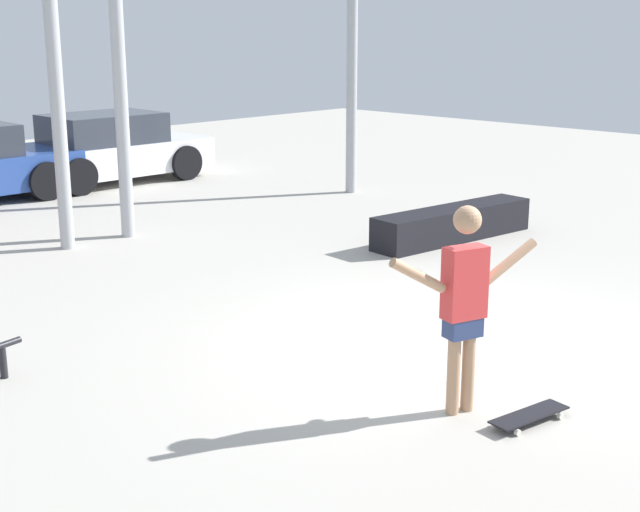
{
  "coord_description": "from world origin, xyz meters",
  "views": [
    {
      "loc": [
        -6.91,
        -4.9,
        3.15
      ],
      "look_at": [
        -0.47,
        1.33,
        0.79
      ],
      "focal_mm": 50.0,
      "sensor_mm": 36.0,
      "label": 1
    }
  ],
  "objects_px": {
    "skateboarder": "(464,297)",
    "grind_box": "(453,224)",
    "skateboard": "(529,415)",
    "parked_car_white": "(109,149)"
  },
  "relations": [
    {
      "from": "skateboarder",
      "to": "grind_box",
      "type": "height_order",
      "value": "skateboarder"
    },
    {
      "from": "skateboarder",
      "to": "skateboard",
      "type": "xyz_separation_m",
      "value": [
        0.22,
        -0.53,
        -0.94
      ]
    },
    {
      "from": "skateboarder",
      "to": "grind_box",
      "type": "relative_size",
      "value": 0.61
    },
    {
      "from": "skateboard",
      "to": "grind_box",
      "type": "height_order",
      "value": "grind_box"
    },
    {
      "from": "skateboard",
      "to": "grind_box",
      "type": "relative_size",
      "value": 0.27
    },
    {
      "from": "skateboard",
      "to": "parked_car_white",
      "type": "xyz_separation_m",
      "value": [
        3.92,
        12.06,
        0.61
      ]
    },
    {
      "from": "grind_box",
      "to": "parked_car_white",
      "type": "relative_size",
      "value": 0.72
    },
    {
      "from": "grind_box",
      "to": "parked_car_white",
      "type": "height_order",
      "value": "parked_car_white"
    },
    {
      "from": "grind_box",
      "to": "skateboard",
      "type": "bearing_deg",
      "value": -138.54
    },
    {
      "from": "skateboarder",
      "to": "parked_car_white",
      "type": "bearing_deg",
      "value": 88.38
    }
  ]
}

